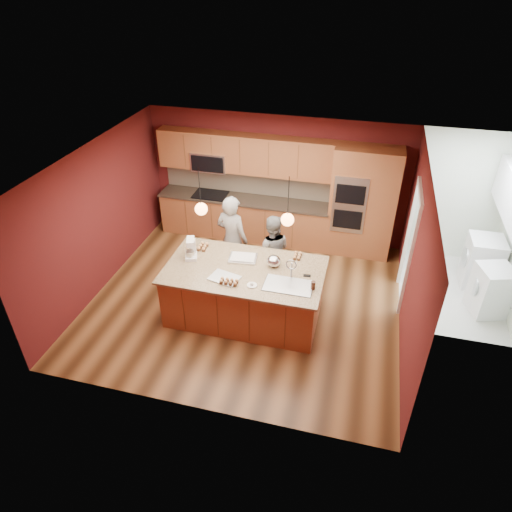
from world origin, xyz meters
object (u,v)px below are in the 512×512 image
(person_left, at_px, (232,239))
(stand_mixer, at_px, (191,250))
(mixing_bowl, at_px, (274,261))
(person_right, at_px, (271,252))
(island, at_px, (246,292))

(person_left, relative_size, stand_mixer, 4.84)
(person_left, distance_m, mixing_bowl, 1.25)
(person_right, height_order, mixing_bowl, person_right)
(island, xyz_separation_m, person_left, (-0.53, 0.99, 0.39))
(person_right, height_order, stand_mixer, person_right)
(stand_mixer, xyz_separation_m, mixing_bowl, (1.42, 0.11, -0.06))
(island, bearing_deg, person_right, 77.23)
(person_left, bearing_deg, mixing_bowl, 156.26)
(island, relative_size, mixing_bowl, 11.14)
(mixing_bowl, bearing_deg, person_left, 141.23)
(stand_mixer, bearing_deg, mixing_bowl, -13.97)
(person_left, bearing_deg, island, 133.14)
(person_left, bearing_deg, person_right, -164.97)
(person_right, bearing_deg, mixing_bowl, 93.92)
(island, distance_m, person_left, 1.19)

